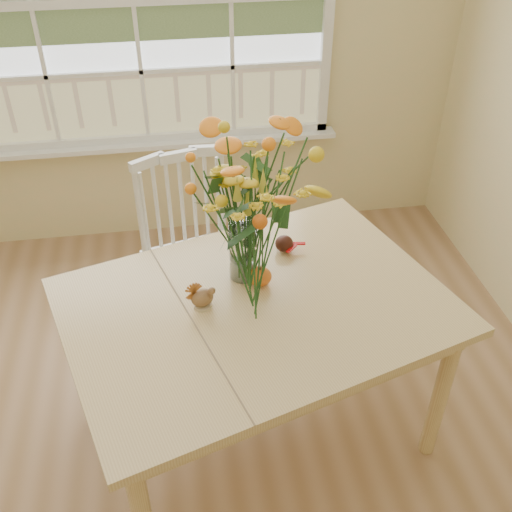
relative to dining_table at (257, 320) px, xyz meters
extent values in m
cube|color=beige|center=(-0.41, 1.82, 0.64)|extent=(4.00, 0.02, 2.70)
cube|color=silver|center=(-0.41, 1.81, 0.84)|extent=(2.20, 0.00, 1.60)
cube|color=white|center=(-0.41, 1.75, -0.02)|extent=(2.42, 0.12, 0.03)
cube|color=tan|center=(0.00, 0.00, 0.07)|extent=(1.75, 1.47, 0.04)
cube|color=tan|center=(0.00, 0.00, 0.00)|extent=(1.60, 1.32, 0.10)
cylinder|color=tan|center=(-0.76, 0.23, -0.33)|extent=(0.07, 0.07, 0.77)
cylinder|color=tan|center=(0.76, -0.23, -0.33)|extent=(0.07, 0.07, 0.77)
cylinder|color=tan|center=(0.50, 0.62, -0.33)|extent=(0.07, 0.07, 0.77)
cube|color=white|center=(-0.21, 0.67, -0.22)|extent=(0.59, 0.57, 0.05)
cube|color=white|center=(-0.25, 0.86, 0.06)|extent=(0.48, 0.16, 0.55)
cylinder|color=white|center=(-0.34, 0.46, -0.48)|extent=(0.04, 0.04, 0.48)
cylinder|color=white|center=(-0.43, 0.80, -0.48)|extent=(0.04, 0.04, 0.48)
cylinder|color=white|center=(0.02, 0.55, -0.48)|extent=(0.04, 0.04, 0.48)
cylinder|color=white|center=(-0.07, 0.89, -0.48)|extent=(0.04, 0.04, 0.48)
cylinder|color=white|center=(-0.03, 0.18, 0.22)|extent=(0.12, 0.12, 0.27)
ellipsoid|color=#D76019|center=(0.03, 0.11, 0.13)|extent=(0.10, 0.10, 0.08)
cylinder|color=#CCB78C|center=(-0.22, 0.01, 0.10)|extent=(0.07, 0.07, 0.01)
ellipsoid|color=brown|center=(-0.22, 0.01, 0.14)|extent=(0.11, 0.09, 0.08)
ellipsoid|color=#38160F|center=(0.18, 0.33, 0.13)|extent=(0.08, 0.08, 0.07)
camera|label=1|loc=(-0.29, -1.80, 1.68)|focal=42.00mm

